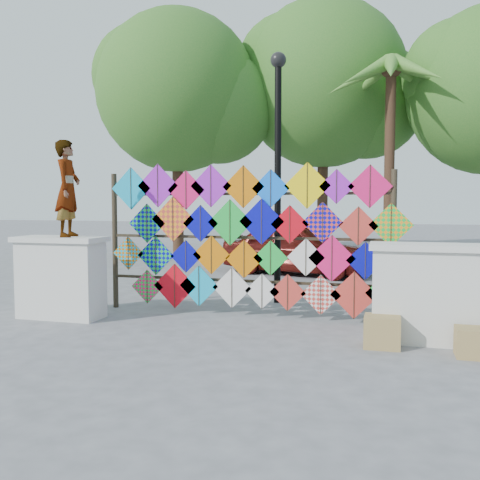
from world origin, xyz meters
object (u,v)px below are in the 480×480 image
Objects in this scene: kite_rack at (247,239)px; vendor_woman at (68,189)px; sedan at (297,248)px; lamppost at (278,153)px.

vendor_woman is (-2.62, -0.92, 0.79)m from kite_rack.
vendor_woman reaches higher than sedan.
sedan is at bearing 90.99° from kite_rack.
vendor_woman is at bearing -160.56° from kite_rack.
sedan is 4.44m from lamppost.
lamppost reaches higher than kite_rack.
lamppost reaches higher than sedan.
vendor_woman is at bearing 171.23° from sedan.
sedan is (2.53, 6.14, -1.37)m from vendor_woman.
sedan is 0.86× the size of lamppost.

